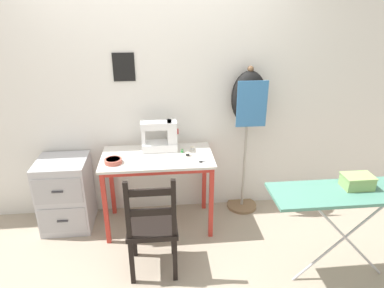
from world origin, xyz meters
name	(u,v)px	position (x,y,z in m)	size (l,w,h in m)	color
ground_plane	(161,241)	(0.00, 0.00, 0.00)	(14.00, 14.00, 0.00)	tan
wall_back	(155,93)	(0.00, 0.63, 1.28)	(10.00, 0.06, 2.55)	silver
sewing_table	(158,166)	(0.00, 0.27, 0.66)	(1.04, 0.57, 0.76)	silver
sewing_machine	(162,137)	(0.05, 0.42, 0.90)	(0.35, 0.17, 0.32)	white
fabric_bowl	(113,161)	(-0.39, 0.17, 0.78)	(0.16, 0.16, 0.04)	#B25647
scissors	(204,161)	(0.42, 0.12, 0.76)	(0.14, 0.05, 0.01)	silver
thread_spool_near_machine	(182,151)	(0.24, 0.34, 0.78)	(0.03, 0.03, 0.03)	green
thread_spool_mid_table	(188,154)	(0.28, 0.26, 0.78)	(0.04, 0.04, 0.03)	black
thread_spool_far_edge	(192,148)	(0.34, 0.39, 0.78)	(0.04, 0.04, 0.03)	silver
wooden_chair	(152,227)	(-0.06, -0.36, 0.43)	(0.40, 0.38, 0.93)	black
filing_cabinet	(66,194)	(-0.91, 0.37, 0.36)	(0.47, 0.46, 0.72)	#B7B7BC
dress_form	(248,107)	(0.90, 0.50, 1.15)	(0.34, 0.32, 1.54)	#846647
ironing_board	(354,196)	(1.44, -0.59, 0.77)	(1.25, 0.37, 0.82)	#518E7A
storage_box	(357,181)	(1.48, -0.55, 0.87)	(0.22, 0.15, 0.10)	#8EB266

